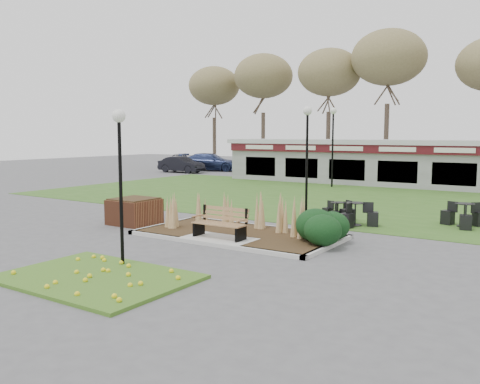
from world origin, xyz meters
The scene contains 17 objects.
ground centered at (0.00, 0.00, 0.00)m, with size 100.00×100.00×0.00m, color #515154.
lawn centered at (0.00, 12.00, 0.01)m, with size 34.00×16.00×0.02m, color #315B1C.
flower_bed centered at (0.00, -4.60, 0.07)m, with size 4.20×3.00×0.16m.
planting_bed centered at (1.27, 1.35, 0.37)m, with size 6.75×3.40×1.27m.
park_bench centered at (0.00, 0.25, 0.59)m, with size 1.70×0.66×0.93m.
brick_planter centered at (-4.40, 1.00, 0.48)m, with size 1.50×1.50×0.95m.
food_pavilion centered at (0.00, 19.96, 1.48)m, with size 24.60×3.40×2.90m.
tree_backdrop centered at (0.00, 28.00, 8.36)m, with size 47.24×5.24×10.36m.
lamp_post_near_left centered at (-0.31, -3.50, 2.80)m, with size 0.32×0.32×3.84m.
lamp_post_mid_left centered at (-0.19, 6.51, 3.18)m, with size 0.36×0.36×4.36m.
lamp_post_far_left centered at (-3.54, 17.00, 3.54)m, with size 0.40×0.40×4.86m.
bistro_set_a centered at (1.52, 5.70, 0.25)m, with size 1.27×1.23×0.69m.
bistro_set_c centered at (2.46, 5.00, 0.30)m, with size 1.54×1.45×0.83m.
bistro_set_d centered at (5.74, 6.89, 0.30)m, with size 1.51×1.50×0.83m.
car_silver centered at (-23.73, 27.00, 0.70)m, with size 1.66×4.13×1.41m, color #B8B8BD.
car_black centered at (-18.97, 21.12, 0.68)m, with size 1.44×4.14×1.36m, color black.
car_blue centered at (-18.20, 24.22, 0.78)m, with size 2.19×5.39×1.57m, color navy.
Camera 1 is at (8.81, -12.11, 3.25)m, focal length 38.00 mm.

